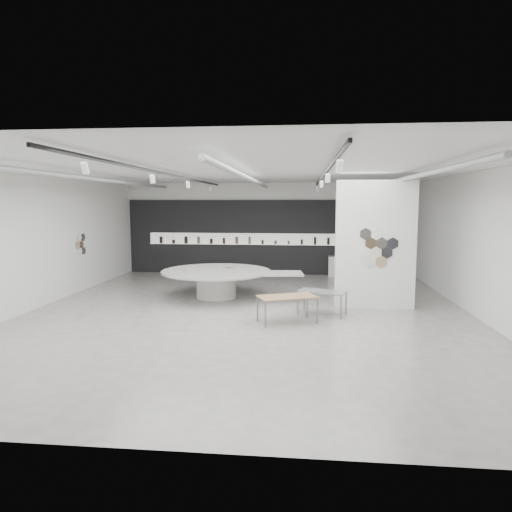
# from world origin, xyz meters

# --- Properties ---
(room) EXTENTS (12.02, 14.02, 3.82)m
(room) POSITION_xyz_m (-0.09, -0.00, 2.07)
(room) COLOR #999690
(room) RESTS_ON ground
(back_wall_display) EXTENTS (11.80, 0.27, 3.10)m
(back_wall_display) POSITION_xyz_m (-0.08, 6.93, 1.54)
(back_wall_display) COLOR black
(back_wall_display) RESTS_ON ground
(partition_column) EXTENTS (2.20, 0.38, 3.60)m
(partition_column) POSITION_xyz_m (3.50, 1.00, 1.80)
(partition_column) COLOR white
(partition_column) RESTS_ON ground
(display_island) EXTENTS (4.64, 3.78, 0.88)m
(display_island) POSITION_xyz_m (-1.15, 1.91, 0.57)
(display_island) COLOR white
(display_island) RESTS_ON ground
(sample_table_wood) EXTENTS (1.59, 1.21, 0.67)m
(sample_table_wood) POSITION_xyz_m (1.10, -0.89, 0.62)
(sample_table_wood) COLOR #9C7950
(sample_table_wood) RESTS_ON ground
(sample_table_stone) EXTENTS (1.38, 0.99, 0.64)m
(sample_table_stone) POSITION_xyz_m (2.00, 0.01, 0.58)
(sample_table_stone) COLOR slate
(sample_table_stone) RESTS_ON ground
(kitchen_counter) EXTENTS (1.54, 0.72, 1.17)m
(kitchen_counter) POSITION_xyz_m (3.27, 6.53, 0.42)
(kitchen_counter) COLOR white
(kitchen_counter) RESTS_ON ground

